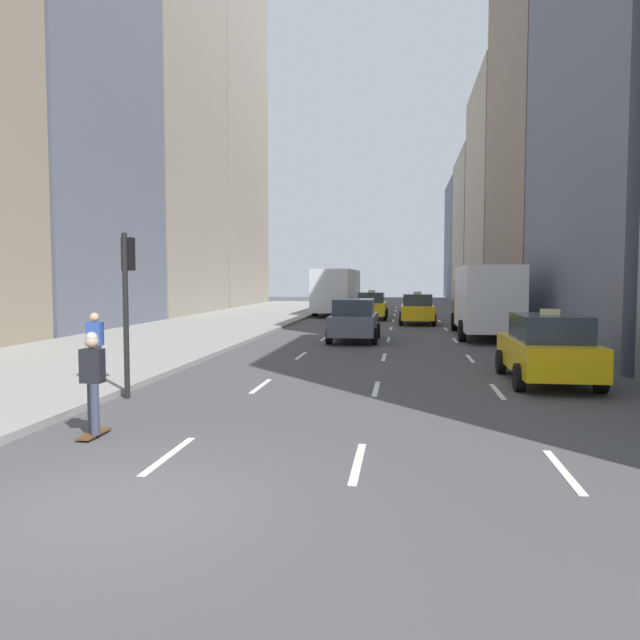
% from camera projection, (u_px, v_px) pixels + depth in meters
% --- Properties ---
extents(ground_plane, '(160.00, 160.00, 0.00)m').
position_uv_depth(ground_plane, '(121.00, 505.00, 7.22)').
color(ground_plane, '#474749').
extents(sidewalk_left, '(8.00, 66.00, 0.15)m').
position_uv_depth(sidewalk_left, '(219.00, 324.00, 34.84)').
color(sidewalk_left, gray).
rests_on(sidewalk_left, ground).
extents(lane_markings, '(5.72, 56.00, 0.01)m').
position_uv_depth(lane_markings, '(390.00, 333.00, 29.62)').
color(lane_markings, white).
rests_on(lane_markings, ground).
extents(building_row_left, '(6.00, 58.64, 32.61)m').
position_uv_depth(building_row_left, '(112.00, 76.00, 36.79)').
color(building_row_left, gray).
rests_on(building_row_left, ground).
extents(building_row_right, '(6.00, 86.77, 23.23)m').
position_uv_depth(building_row_right, '(527.00, 181.00, 44.87)').
color(building_row_right, gray).
rests_on(building_row_right, ground).
extents(taxi_lead, '(2.02, 4.40, 1.87)m').
position_uv_depth(taxi_lead, '(417.00, 309.00, 35.57)').
color(taxi_lead, yellow).
rests_on(taxi_lead, ground).
extents(taxi_second, '(2.02, 4.40, 1.87)m').
position_uv_depth(taxi_second, '(547.00, 348.00, 15.55)').
color(taxi_second, yellow).
rests_on(taxi_second, ground).
extents(taxi_third, '(2.02, 4.40, 1.87)m').
position_uv_depth(taxi_third, '(372.00, 306.00, 39.88)').
color(taxi_third, yellow).
rests_on(taxi_third, ground).
extents(sedan_black_near, '(2.02, 4.53, 1.77)m').
position_uv_depth(sedan_black_near, '(354.00, 320.00, 25.95)').
color(sedan_black_near, '#565B66').
rests_on(sedan_black_near, ground).
extents(city_bus, '(2.80, 11.61, 3.25)m').
position_uv_depth(city_bus, '(338.00, 290.00, 46.00)').
color(city_bus, silver).
rests_on(city_bus, ground).
extents(box_truck, '(2.58, 8.40, 3.15)m').
position_uv_depth(box_truck, '(484.00, 299.00, 27.74)').
color(box_truck, maroon).
rests_on(box_truck, ground).
extents(skateboarder, '(0.36, 0.80, 1.75)m').
position_uv_depth(skateboarder, '(93.00, 379.00, 10.26)').
color(skateboarder, brown).
rests_on(skateboarder, ground).
extents(pedestrian_mid_block, '(0.36, 0.22, 1.65)m').
position_uv_depth(pedestrian_mid_block, '(95.00, 343.00, 14.98)').
color(pedestrian_mid_block, brown).
rests_on(pedestrian_mid_block, sidewalk_left).
extents(traffic_light_pole, '(0.24, 0.42, 3.60)m').
position_uv_depth(traffic_light_pole, '(127.00, 288.00, 13.56)').
color(traffic_light_pole, black).
rests_on(traffic_light_pole, ground).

